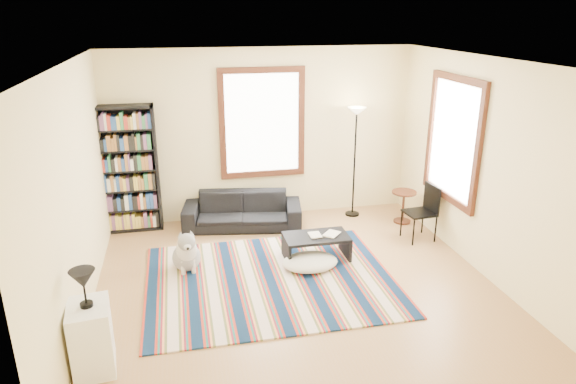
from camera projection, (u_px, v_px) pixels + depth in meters
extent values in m
cube|color=#9E7348|center=(296.00, 289.00, 6.59)|extent=(5.00, 5.00, 0.10)
cube|color=white|center=(298.00, 57.00, 5.62)|extent=(5.00, 5.00, 0.10)
cube|color=beige|center=(262.00, 134.00, 8.46)|extent=(5.00, 0.10, 2.80)
cube|color=beige|center=(376.00, 289.00, 3.76)|extent=(5.00, 0.10, 2.80)
cube|color=beige|center=(70.00, 198.00, 5.60)|extent=(0.10, 5.00, 2.80)
cube|color=beige|center=(489.00, 169.00, 6.62)|extent=(0.10, 5.00, 2.80)
cube|color=white|center=(262.00, 123.00, 8.32)|extent=(1.20, 0.06, 1.60)
cube|color=white|center=(453.00, 140.00, 7.27)|extent=(0.06, 1.20, 1.60)
cube|color=#0C213E|center=(270.00, 280.00, 6.70)|extent=(3.18, 2.54, 0.02)
imported|color=black|center=(242.00, 211.00, 8.29)|extent=(1.98, 1.04, 0.55)
cube|color=black|center=(129.00, 170.00, 7.95)|extent=(0.90, 0.30, 2.00)
cube|color=black|center=(316.00, 247.00, 7.22)|extent=(0.97, 0.65, 0.36)
imported|color=beige|center=(309.00, 236.00, 7.14)|extent=(0.22, 0.16, 0.02)
imported|color=beige|center=(326.00, 233.00, 7.24)|extent=(0.31, 0.31, 0.02)
ellipsoid|color=beige|center=(310.00, 262.00, 6.99)|extent=(0.89, 0.75, 0.19)
cylinder|color=#4C1C13|center=(403.00, 207.00, 8.46)|extent=(0.49, 0.49, 0.54)
cube|color=black|center=(419.00, 213.00, 7.78)|extent=(0.46, 0.44, 0.86)
cube|color=white|center=(92.00, 338.00, 4.95)|extent=(0.43, 0.54, 0.70)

